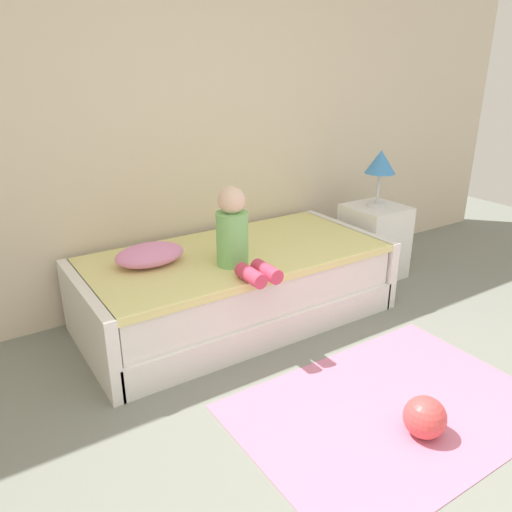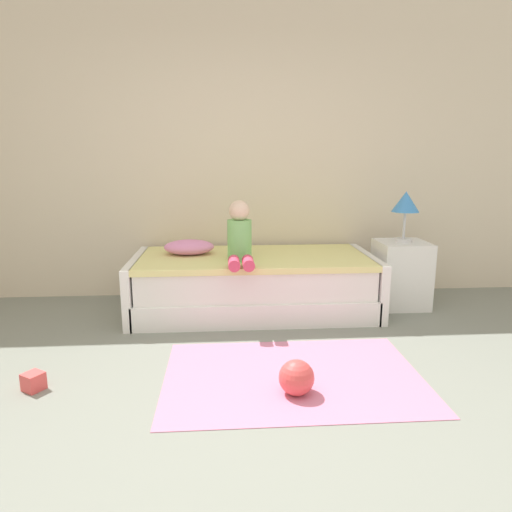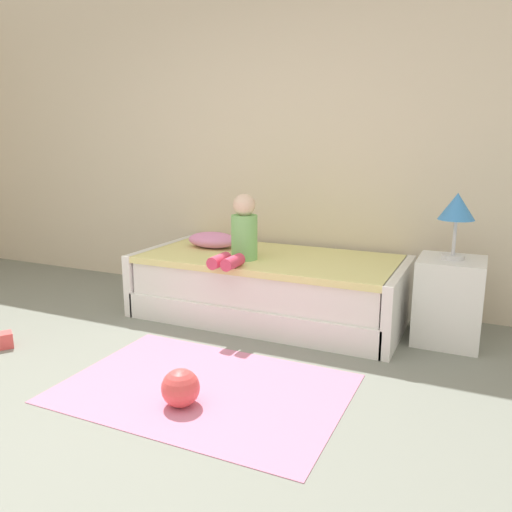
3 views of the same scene
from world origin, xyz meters
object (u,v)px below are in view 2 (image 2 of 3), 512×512
object	(u,v)px
nightstand	(401,274)
pillow	(189,247)
bed	(254,284)
toy_ball	(297,378)
toy_block	(34,381)
child_figure	(240,237)
table_lamp	(406,204)

from	to	relation	value
nightstand	pillow	distance (m)	1.94
bed	nightstand	distance (m)	1.35
bed	toy_ball	world-z (taller)	bed
nightstand	toy_ball	world-z (taller)	nightstand
pillow	toy_block	bearing A→B (deg)	-119.51
nightstand	pillow	size ratio (longest dim) A/B	1.36
pillow	toy_ball	size ratio (longest dim) A/B	2.13
toy_ball	toy_block	size ratio (longest dim) A/B	1.97
pillow	nightstand	bearing A→B (deg)	-1.99
toy_ball	toy_block	world-z (taller)	toy_ball
toy_ball	bed	bearing A→B (deg)	95.38
bed	child_figure	bearing A→B (deg)	-119.71
pillow	toy_ball	distance (m)	1.83
child_figure	toy_block	xyz separation A→B (m)	(-1.26, -1.13, -0.65)
pillow	toy_block	xyz separation A→B (m)	(-0.82, -1.46, -0.51)
table_lamp	child_figure	size ratio (longest dim) A/B	0.88
bed	nightstand	bearing A→B (deg)	1.42
bed	table_lamp	distance (m)	1.52
table_lamp	toy_ball	world-z (taller)	table_lamp
toy_ball	child_figure	bearing A→B (deg)	101.96
table_lamp	toy_ball	xyz separation A→B (m)	(-1.21, -1.55, -0.83)
bed	table_lamp	xyz separation A→B (m)	(1.35, 0.03, 0.69)
bed	table_lamp	size ratio (longest dim) A/B	4.69
bed	toy_ball	distance (m)	1.53
bed	toy_block	world-z (taller)	bed
toy_block	bed	bearing A→B (deg)	44.26
table_lamp	pillow	size ratio (longest dim) A/B	1.02
pillow	child_figure	bearing A→B (deg)	-36.90
child_figure	table_lamp	bearing A→B (deg)	10.03
table_lamp	toy_ball	distance (m)	2.14
table_lamp	toy_block	distance (m)	3.20
bed	child_figure	xyz separation A→B (m)	(-0.13, -0.23, 0.46)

